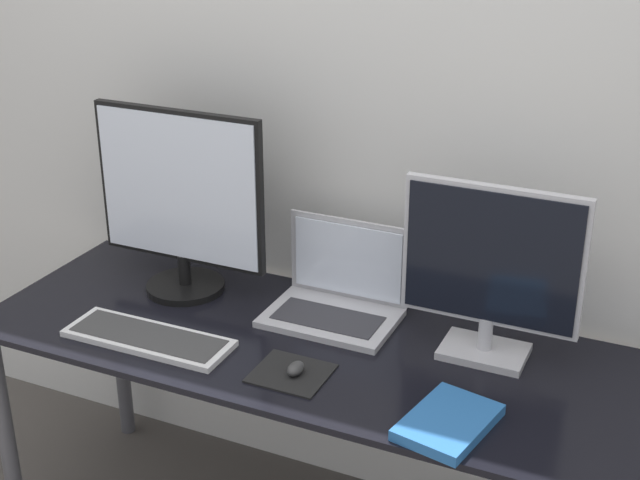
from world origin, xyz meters
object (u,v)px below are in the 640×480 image
book (448,422)px  monitor_right (491,269)px  monitor_left (180,201)px  keyboard (148,338)px  mouse (296,369)px  laptop (338,293)px

book → monitor_right: bearing=91.8°
monitor_left → book: size_ratio=2.02×
monitor_right → keyboard: (-0.82, -0.30, -0.23)m
monitor_left → mouse: (0.50, -0.29, -0.26)m
laptop → book: size_ratio=1.32×
keyboard → monitor_right: bearing=20.1°
monitor_right → mouse: size_ratio=7.72×
mouse → book: bearing=-7.3°
keyboard → laptop: bearing=41.8°
mouse → monitor_right: bearing=36.5°
monitor_right → mouse: (-0.39, -0.29, -0.22)m
keyboard → book: book is taller
keyboard → book: 0.83m
monitor_right → laptop: (-0.43, 0.05, -0.18)m
laptop → book: (0.44, -0.39, -0.05)m
laptop → keyboard: bearing=-138.2°
monitor_left → mouse: bearing=-30.1°
monitor_left → mouse: 0.63m
monitor_left → monitor_right: bearing=0.0°
book → keyboard: bearing=177.1°
laptop → keyboard: laptop is taller
monitor_left → keyboard: size_ratio=1.19×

